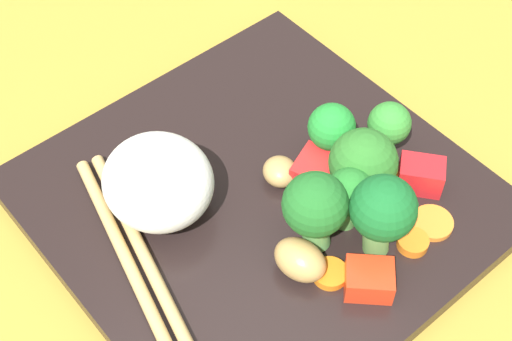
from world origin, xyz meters
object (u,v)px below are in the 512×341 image
Objects in this scene: square_plate at (260,200)px; carrot_slice_3 at (432,223)px; rice_mound at (158,182)px; broccoli_floret_2 at (389,124)px; chopstick_pair at (140,268)px.

square_plate is 9.95× the size of carrot_slice_3.
square_plate is 12.26cm from carrot_slice_3.
rice_mound is 19.09cm from carrot_slice_3.
square_plate is at bearing 71.67° from broccoli_floret_2.
square_plate is at bearing 102.04° from chopstick_pair.
broccoli_floret_2 reaches higher than chopstick_pair.
carrot_slice_3 is (-10.04, -6.97, 0.96)cm from square_plate.
chopstick_pair is at bearing 126.46° from rice_mound.
square_plate is 7.92cm from rice_mound.
carrot_slice_3 is (-6.80, 2.79, -2.57)cm from broccoli_floret_2.
broccoli_floret_2 is (-7.07, -15.61, -0.18)cm from rice_mound.
rice_mound is 2.67× the size of carrot_slice_3.
broccoli_floret_2 reaches higher than square_plate.
carrot_slice_3 is 20.18cm from chopstick_pair.
chopstick_pair reaches higher than square_plate.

